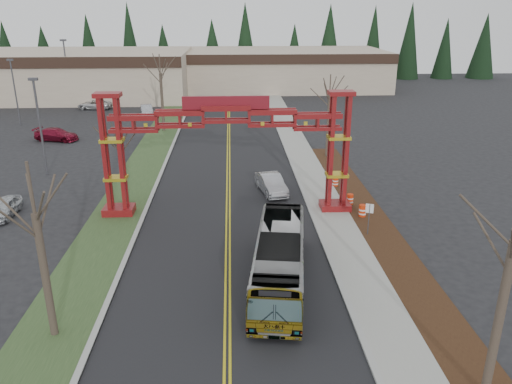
{
  "coord_description": "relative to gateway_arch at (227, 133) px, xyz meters",
  "views": [
    {
      "loc": [
        0.36,
        -16.35,
        14.22
      ],
      "look_at": [
        1.82,
        12.84,
        3.45
      ],
      "focal_mm": 35.0,
      "sensor_mm": 36.0,
      "label": 1
    }
  ],
  "objects": [
    {
      "name": "light_pole_mid",
      "position": [
        -27.04,
        30.92,
        -1.15
      ],
      "size": [
        0.72,
        0.36,
        8.36
      ],
      "color": "#3F3F44",
      "rests_on": "ground"
    },
    {
      "name": "parked_car_near_a",
      "position": [
        -16.23,
        0.0,
        -5.31
      ],
      "size": [
        1.65,
        3.98,
        1.35
      ],
      "primitive_type": "imported",
      "rotation": [
        0.0,
        0.0,
        0.01
      ],
      "color": "#B5B9BE",
      "rests_on": "ground"
    },
    {
      "name": "silver_sedan",
      "position": [
        3.53,
        4.0,
        -5.21
      ],
      "size": [
        2.57,
        4.91,
        1.54
      ],
      "primitive_type": "imported",
      "rotation": [
        0.0,
        0.0,
        0.21
      ],
      "color": "#A5A8AD",
      "rests_on": "ground"
    },
    {
      "name": "bare_tree_right_far",
      "position": [
        10.0,
        14.19,
        0.18
      ],
      "size": [
        3.14,
        3.14,
        8.28
      ],
      "color": "#382D26",
      "rests_on": "ground"
    },
    {
      "name": "bare_tree_median_far",
      "position": [
        -8.0,
        26.67,
        0.92
      ],
      "size": [
        3.42,
        3.42,
        9.21
      ],
      "color": "#382D26",
      "rests_on": "ground"
    },
    {
      "name": "barrel_south",
      "position": [
        9.69,
        -1.54,
        -5.49
      ],
      "size": [
        0.53,
        0.53,
        0.98
      ],
      "color": "red",
      "rests_on": "ground"
    },
    {
      "name": "lane_line_right",
      "position": [
        0.12,
        7.0,
        -5.96
      ],
      "size": [
        0.12,
        100.0,
        0.01
      ],
      "primitive_type": "cube",
      "color": "gold",
      "rests_on": "road"
    },
    {
      "name": "bare_tree_median_near",
      "position": [
        -8.0,
        -14.49,
        0.06
      ],
      "size": [
        3.5,
        3.5,
        8.39
      ],
      "color": "#382D26",
      "rests_on": "ground"
    },
    {
      "name": "parked_car_far_b",
      "position": [
        -20.15,
        41.5,
        -5.29
      ],
      "size": [
        5.32,
        3.14,
        1.39
      ],
      "primitive_type": "imported",
      "rotation": [
        0.0,
        0.0,
        4.54
      ],
      "color": "silver",
      "rests_on": "ground"
    },
    {
      "name": "light_pole_far",
      "position": [
        -24.31,
        43.87,
        -0.21
      ],
      "size": [
        0.87,
        0.43,
        9.99
      ],
      "color": "#3F3F44",
      "rests_on": "ground"
    },
    {
      "name": "conifer_treeline",
      "position": [
        0.25,
        74.0,
        0.5
      ],
      "size": [
        116.1,
        5.6,
        13.0
      ],
      "color": "black",
      "rests_on": "ground"
    },
    {
      "name": "retail_building_west",
      "position": [
        -30.0,
        53.96,
        -2.22
      ],
      "size": [
        46.0,
        22.3,
        7.5
      ],
      "color": "tan",
      "rests_on": "ground"
    },
    {
      "name": "curb_right",
      "position": [
        6.15,
        7.0,
        -5.91
      ],
      "size": [
        0.3,
        110.0,
        0.15
      ],
      "primitive_type": "cube",
      "color": "#9E9F9A",
      "rests_on": "ground"
    },
    {
      "name": "transit_bus",
      "position": [
        2.83,
        -10.46,
        -4.48
      ],
      "size": [
        3.98,
        11.01,
        3.0
      ],
      "primitive_type": "imported",
      "rotation": [
        0.0,
        0.0,
        -0.14
      ],
      "color": "#9EA2A6",
      "rests_on": "ground"
    },
    {
      "name": "light_pole_near",
      "position": [
        -16.52,
        9.84,
        -0.96
      ],
      "size": [
        0.75,
        0.38,
        8.68
      ],
      "color": "#3F3F44",
      "rests_on": "ground"
    },
    {
      "name": "grass_median",
      "position": [
        -8.0,
        7.0,
        -5.94
      ],
      "size": [
        4.0,
        110.0,
        0.08
      ],
      "primitive_type": "cube",
      "color": "#2B4221",
      "rests_on": "ground"
    },
    {
      "name": "curb_left",
      "position": [
        -6.15,
        7.0,
        -5.91
      ],
      "size": [
        0.3,
        110.0,
        0.15
      ],
      "primitive_type": "cube",
      "color": "#9E9F9A",
      "rests_on": "ground"
    },
    {
      "name": "barrel_north",
      "position": [
        9.07,
        5.11,
        -5.54
      ],
      "size": [
        0.48,
        0.48,
        0.89
      ],
      "color": "red",
      "rests_on": "ground"
    },
    {
      "name": "barrel_mid",
      "position": [
        9.33,
        0.85,
        -5.52
      ],
      "size": [
        0.5,
        0.5,
        0.92
      ],
      "color": "red",
      "rests_on": "ground"
    },
    {
      "name": "parked_car_mid_a",
      "position": [
        -19.65,
        22.38,
        -5.26
      ],
      "size": [
        5.31,
        3.12,
        1.44
      ],
      "primitive_type": "imported",
      "rotation": [
        0.0,
        0.0,
        1.34
      ],
      "color": "maroon",
      "rests_on": "ground"
    },
    {
      "name": "lane_line_left",
      "position": [
        -0.12,
        7.0,
        -5.96
      ],
      "size": [
        0.12,
        100.0,
        0.01
      ],
      "primitive_type": "cube",
      "color": "gold",
      "rests_on": "road"
    },
    {
      "name": "gateway_arch",
      "position": [
        0.0,
        0.0,
        0.0
      ],
      "size": [
        18.2,
        1.6,
        8.9
      ],
      "color": "#620C12",
      "rests_on": "ground"
    },
    {
      "name": "landscape_strip",
      "position": [
        10.2,
        -8.0,
        -5.92
      ],
      "size": [
        2.6,
        50.0,
        0.12
      ],
      "primitive_type": "cube",
      "color": "black",
      "rests_on": "ground"
    },
    {
      "name": "retail_building_east",
      "position": [
        10.0,
        61.95,
        -2.47
      ],
      "size": [
        38.0,
        20.3,
        7.0
      ],
      "color": "tan",
      "rests_on": "ground"
    },
    {
      "name": "road",
      "position": [
        -0.0,
        7.0,
        -5.97
      ],
      "size": [
        12.0,
        110.0,
        0.02
      ],
      "primitive_type": "cube",
      "color": "black",
      "rests_on": "ground"
    },
    {
      "name": "parked_car_far_a",
      "position": [
        -11.64,
        36.68,
        -5.26
      ],
      "size": [
        2.48,
        4.61,
        1.44
      ],
      "primitive_type": "imported",
      "rotation": [
        0.0,
        0.0,
        0.23
      ],
      "color": "#A1A1A9",
      "rests_on": "ground"
    },
    {
      "name": "ground",
      "position": [
        -0.0,
        -18.0,
        -5.98
      ],
      "size": [
        200.0,
        200.0,
        0.0
      ],
      "primitive_type": "plane",
      "color": "black",
      "rests_on": "ground"
    },
    {
      "name": "street_sign",
      "position": [
        9.29,
        -4.59,
        -4.35
      ],
      "size": [
        0.5,
        0.22,
        2.27
      ],
      "color": "#3F3F44",
      "rests_on": "ground"
    },
    {
      "name": "bare_tree_median_mid",
      "position": [
        -8.0,
        2.1,
        -1.13
      ],
      "size": [
        2.95,
        2.95,
        6.82
      ],
      "color": "#382D26",
      "rests_on": "ground"
    },
    {
      "name": "sidewalk_right",
      "position": [
        7.6,
        7.0,
        -5.91
      ],
      "size": [
        2.6,
        110.0,
        0.14
      ],
      "primitive_type": "cube",
      "color": "gray",
      "rests_on": "ground"
    }
  ]
}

